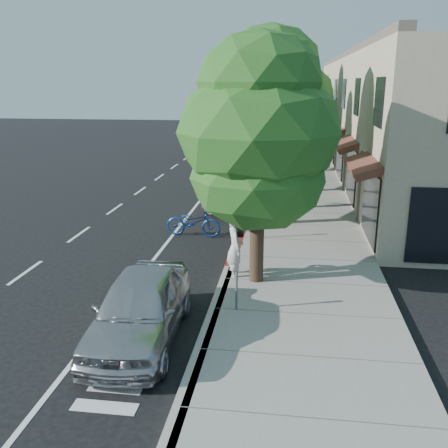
% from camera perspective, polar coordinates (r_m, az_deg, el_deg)
% --- Properties ---
extents(ground, '(120.00, 120.00, 0.00)m').
position_cam_1_polar(ground, '(16.48, 1.05, -4.09)').
color(ground, black).
rests_on(ground, ground).
extents(sidewalk, '(4.60, 56.00, 0.15)m').
position_cam_1_polar(sidewalk, '(24.04, 8.75, 2.37)').
color(sidewalk, gray).
rests_on(sidewalk, ground).
extents(curb, '(0.30, 56.00, 0.15)m').
position_cam_1_polar(curb, '(24.10, 3.27, 2.57)').
color(curb, '#9E998E').
rests_on(curb, ground).
extents(curb_red_segment, '(0.32, 4.00, 0.15)m').
position_cam_1_polar(curb_red_segment, '(17.39, 1.44, -2.74)').
color(curb_red_segment, maroon).
rests_on(curb_red_segment, ground).
extents(storefront_building, '(10.00, 36.00, 7.00)m').
position_cam_1_polar(storefront_building, '(34.35, 21.29, 11.33)').
color(storefront_building, '#C1AC94').
rests_on(storefront_building, ground).
extents(street_tree_0, '(4.41, 4.41, 6.97)m').
position_cam_1_polar(street_tree_0, '(13.47, 4.00, 10.03)').
color(street_tree_0, black).
rests_on(street_tree_0, ground).
extents(street_tree_1, '(4.97, 4.97, 7.73)m').
position_cam_1_polar(street_tree_1, '(19.42, 5.25, 13.16)').
color(street_tree_1, black).
rests_on(street_tree_1, ground).
extents(street_tree_2, '(3.84, 3.84, 6.83)m').
position_cam_1_polar(street_tree_2, '(25.43, 5.86, 12.83)').
color(street_tree_2, black).
rests_on(street_tree_2, ground).
extents(street_tree_3, '(5.16, 5.16, 8.22)m').
position_cam_1_polar(street_tree_3, '(31.39, 6.31, 14.79)').
color(street_tree_3, black).
rests_on(street_tree_3, ground).
extents(street_tree_4, '(4.03, 4.03, 6.88)m').
position_cam_1_polar(street_tree_4, '(37.41, 6.54, 13.79)').
color(street_tree_4, black).
rests_on(street_tree_4, ground).
extents(street_tree_5, '(4.88, 4.88, 7.81)m').
position_cam_1_polar(street_tree_5, '(43.39, 6.77, 14.76)').
color(street_tree_5, black).
rests_on(street_tree_5, ground).
extents(cyclist, '(0.65, 0.83, 1.99)m').
position_cam_1_polar(cyclist, '(14.56, 1.29, -2.69)').
color(cyclist, silver).
rests_on(cyclist, ground).
extents(bicycle, '(2.15, 0.89, 1.10)m').
position_cam_1_polar(bicycle, '(18.84, -3.53, 0.23)').
color(bicycle, navy).
rests_on(bicycle, ground).
extents(silver_suv, '(3.02, 5.61, 1.50)m').
position_cam_1_polar(silver_suv, '(23.32, 1.62, 3.83)').
color(silver_suv, silver).
rests_on(silver_suv, ground).
extents(dark_sedan, '(1.69, 4.42, 1.44)m').
position_cam_1_polar(dark_sedan, '(25.40, 1.88, 4.77)').
color(dark_sedan, black).
rests_on(dark_sedan, ground).
extents(white_pickup, '(2.55, 5.47, 1.54)m').
position_cam_1_polar(white_pickup, '(30.85, 3.40, 6.85)').
color(white_pickup, silver).
rests_on(white_pickup, ground).
extents(dark_suv_far, '(1.84, 4.43, 1.50)m').
position_cam_1_polar(dark_suv_far, '(37.96, 4.25, 8.52)').
color(dark_suv_far, black).
rests_on(dark_suv_far, ground).
extents(near_car_a, '(1.99, 4.59, 1.54)m').
position_cam_1_polar(near_car_a, '(11.48, -9.59, -9.44)').
color(near_car_a, '#B4B5B9').
rests_on(near_car_a, ground).
extents(pedestrian, '(1.07, 0.90, 1.96)m').
position_cam_1_polar(pedestrian, '(22.72, 7.62, 4.36)').
color(pedestrian, black).
rests_on(pedestrian, sidewalk).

